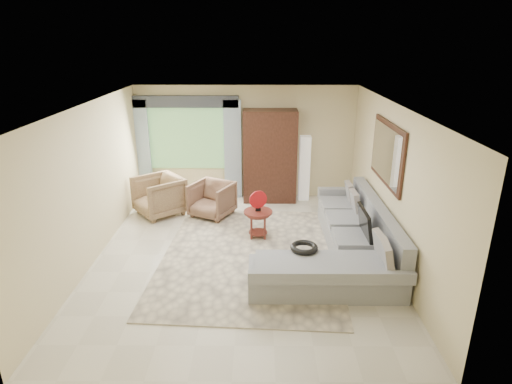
{
  "coord_description": "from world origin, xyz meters",
  "views": [
    {
      "loc": [
        0.29,
        -6.66,
        3.6
      ],
      "look_at": [
        0.25,
        0.35,
        1.05
      ],
      "focal_mm": 30.0,
      "sensor_mm": 36.0,
      "label": 1
    }
  ],
  "objects_px": {
    "armchair_right": "(212,199)",
    "armoire": "(270,156)",
    "potted_plant": "(157,186)",
    "floor_lamp": "(304,168)",
    "tv_screen": "(365,223)",
    "sectional_sofa": "(346,245)",
    "coffee_table": "(258,224)",
    "armchair_left": "(159,196)"
  },
  "relations": [
    {
      "from": "armchair_right",
      "to": "armoire",
      "type": "xyz_separation_m",
      "value": [
        1.24,
        0.97,
        0.68
      ]
    },
    {
      "from": "armchair_left",
      "to": "potted_plant",
      "type": "height_order",
      "value": "armchair_left"
    },
    {
      "from": "armchair_left",
      "to": "armoire",
      "type": "height_order",
      "value": "armoire"
    },
    {
      "from": "coffee_table",
      "to": "armchair_left",
      "type": "height_order",
      "value": "armchair_left"
    },
    {
      "from": "tv_screen",
      "to": "floor_lamp",
      "type": "height_order",
      "value": "floor_lamp"
    },
    {
      "from": "sectional_sofa",
      "to": "armchair_left",
      "type": "height_order",
      "value": "sectional_sofa"
    },
    {
      "from": "sectional_sofa",
      "to": "tv_screen",
      "type": "bearing_deg",
      "value": -8.31
    },
    {
      "from": "sectional_sofa",
      "to": "coffee_table",
      "type": "bearing_deg",
      "value": 149.37
    },
    {
      "from": "potted_plant",
      "to": "armoire",
      "type": "bearing_deg",
      "value": -2.3
    },
    {
      "from": "sectional_sofa",
      "to": "coffee_table",
      "type": "height_order",
      "value": "sectional_sofa"
    },
    {
      "from": "armchair_left",
      "to": "armoire",
      "type": "xyz_separation_m",
      "value": [
        2.38,
        0.89,
        0.63
      ]
    },
    {
      "from": "armoire",
      "to": "floor_lamp",
      "type": "relative_size",
      "value": 1.4
    },
    {
      "from": "coffee_table",
      "to": "potted_plant",
      "type": "height_order",
      "value": "potted_plant"
    },
    {
      "from": "sectional_sofa",
      "to": "tv_screen",
      "type": "height_order",
      "value": "tv_screen"
    },
    {
      "from": "sectional_sofa",
      "to": "tv_screen",
      "type": "xyz_separation_m",
      "value": [
        0.27,
        -0.04,
        0.44
      ]
    },
    {
      "from": "armchair_left",
      "to": "armchair_right",
      "type": "bearing_deg",
      "value": 46.94
    },
    {
      "from": "floor_lamp",
      "to": "tv_screen",
      "type": "bearing_deg",
      "value": -76.85
    },
    {
      "from": "sectional_sofa",
      "to": "tv_screen",
      "type": "relative_size",
      "value": 4.68
    },
    {
      "from": "potted_plant",
      "to": "tv_screen",
      "type": "bearing_deg",
      "value": -36.19
    },
    {
      "from": "potted_plant",
      "to": "armchair_right",
      "type": "bearing_deg",
      "value": -37.13
    },
    {
      "from": "coffee_table",
      "to": "armoire",
      "type": "distance_m",
      "value": 2.17
    },
    {
      "from": "armoire",
      "to": "floor_lamp",
      "type": "bearing_deg",
      "value": 4.29
    },
    {
      "from": "tv_screen",
      "to": "armchair_right",
      "type": "height_order",
      "value": "tv_screen"
    },
    {
      "from": "coffee_table",
      "to": "sectional_sofa",
      "type": "bearing_deg",
      "value": -30.63
    },
    {
      "from": "coffee_table",
      "to": "potted_plant",
      "type": "relative_size",
      "value": 0.96
    },
    {
      "from": "tv_screen",
      "to": "armchair_right",
      "type": "bearing_deg",
      "value": 144.31
    },
    {
      "from": "sectional_sofa",
      "to": "coffee_table",
      "type": "relative_size",
      "value": 6.39
    },
    {
      "from": "sectional_sofa",
      "to": "armchair_left",
      "type": "xyz_separation_m",
      "value": [
        -3.61,
        2.01,
        0.14
      ]
    },
    {
      "from": "sectional_sofa",
      "to": "armchair_left",
      "type": "bearing_deg",
      "value": 150.89
    },
    {
      "from": "sectional_sofa",
      "to": "floor_lamp",
      "type": "height_order",
      "value": "floor_lamp"
    },
    {
      "from": "sectional_sofa",
      "to": "armchair_right",
      "type": "xyz_separation_m",
      "value": [
        -2.47,
        1.93,
        0.09
      ]
    },
    {
      "from": "sectional_sofa",
      "to": "armoire",
      "type": "relative_size",
      "value": 1.65
    },
    {
      "from": "armchair_right",
      "to": "armoire",
      "type": "distance_m",
      "value": 1.71
    },
    {
      "from": "armchair_left",
      "to": "armchair_right",
      "type": "xyz_separation_m",
      "value": [
        1.13,
        -0.08,
        -0.05
      ]
    },
    {
      "from": "tv_screen",
      "to": "coffee_table",
      "type": "height_order",
      "value": "tv_screen"
    },
    {
      "from": "armchair_left",
      "to": "potted_plant",
      "type": "bearing_deg",
      "value": 156.87
    },
    {
      "from": "tv_screen",
      "to": "floor_lamp",
      "type": "relative_size",
      "value": 0.49
    },
    {
      "from": "tv_screen",
      "to": "potted_plant",
      "type": "xyz_separation_m",
      "value": [
        -4.16,
        3.04,
        -0.44
      ]
    },
    {
      "from": "armchair_right",
      "to": "potted_plant",
      "type": "relative_size",
      "value": 1.43
    },
    {
      "from": "armchair_left",
      "to": "armoire",
      "type": "relative_size",
      "value": 0.44
    },
    {
      "from": "coffee_table",
      "to": "armoire",
      "type": "relative_size",
      "value": 0.26
    },
    {
      "from": "tv_screen",
      "to": "armchair_left",
      "type": "relative_size",
      "value": 0.81
    }
  ]
}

